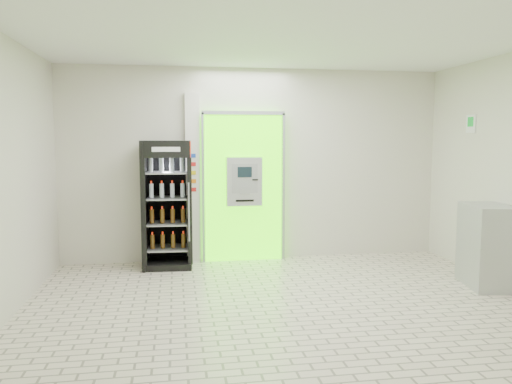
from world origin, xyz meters
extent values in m
plane|color=beige|center=(0.00, 0.00, 0.00)|extent=(6.00, 6.00, 0.00)
plane|color=beige|center=(0.00, 2.50, 1.50)|extent=(6.00, 0.00, 6.00)
plane|color=beige|center=(0.00, -2.50, 1.50)|extent=(6.00, 0.00, 6.00)
plane|color=white|center=(0.00, 0.00, 3.00)|extent=(6.00, 6.00, 0.00)
cube|color=#44F300|center=(-0.20, 2.43, 1.15)|extent=(1.20, 0.12, 2.30)
cube|color=gray|center=(-0.20, 2.36, 2.30)|extent=(1.28, 0.04, 0.06)
cube|color=gray|center=(-0.83, 2.36, 1.15)|extent=(0.04, 0.04, 2.30)
cube|color=gray|center=(0.43, 2.36, 1.15)|extent=(0.04, 0.04, 2.30)
cube|color=black|center=(-0.10, 2.38, 0.50)|extent=(0.62, 0.01, 0.67)
cube|color=black|center=(-0.54, 2.38, 1.98)|extent=(0.22, 0.01, 0.18)
cube|color=#A8AAAF|center=(-0.20, 2.32, 1.25)|extent=(0.55, 0.12, 0.75)
cube|color=black|center=(-0.20, 2.25, 1.40)|extent=(0.22, 0.01, 0.16)
cube|color=gray|center=(-0.20, 2.25, 1.12)|extent=(0.16, 0.01, 0.12)
cube|color=black|center=(-0.04, 2.25, 1.28)|extent=(0.09, 0.01, 0.02)
cube|color=black|center=(-0.20, 2.25, 0.96)|extent=(0.28, 0.01, 0.03)
cube|color=silver|center=(-0.98, 2.45, 1.30)|extent=(0.22, 0.10, 2.60)
cube|color=#193FB2|center=(-0.98, 2.40, 1.65)|extent=(0.09, 0.01, 0.06)
cube|color=red|center=(-0.98, 2.40, 1.52)|extent=(0.09, 0.01, 0.06)
cube|color=yellow|center=(-0.98, 2.40, 1.39)|extent=(0.09, 0.01, 0.06)
cube|color=orange|center=(-0.98, 2.40, 1.26)|extent=(0.09, 0.01, 0.06)
cube|color=red|center=(-0.98, 2.40, 1.13)|extent=(0.09, 0.01, 0.06)
cube|color=black|center=(-1.37, 2.17, 0.94)|extent=(0.74, 0.67, 1.88)
cube|color=black|center=(-1.37, 2.47, 0.94)|extent=(0.71, 0.08, 1.88)
cube|color=red|center=(-1.37, 1.85, 1.76)|extent=(0.69, 0.04, 0.22)
cube|color=white|center=(-1.37, 1.85, 1.76)|extent=(0.39, 0.02, 0.07)
cube|color=black|center=(-1.37, 2.17, 0.05)|extent=(0.74, 0.67, 0.09)
cylinder|color=gray|center=(-1.07, 1.83, 0.86)|extent=(0.03, 0.03, 0.85)
cube|color=gray|center=(-1.37, 2.17, 0.28)|extent=(0.62, 0.57, 0.02)
cube|color=gray|center=(-1.37, 2.17, 0.66)|extent=(0.62, 0.57, 0.02)
cube|color=gray|center=(-1.37, 2.17, 1.03)|extent=(0.62, 0.57, 0.02)
cube|color=gray|center=(-1.37, 2.17, 1.41)|extent=(0.62, 0.57, 0.02)
cube|color=#A8AAAF|center=(2.72, 0.48, 0.53)|extent=(0.67, 0.88, 1.06)
cube|color=gray|center=(2.46, 0.48, 0.58)|extent=(0.15, 0.77, 0.01)
cube|color=white|center=(2.99, 1.40, 2.12)|extent=(0.02, 0.22, 0.26)
cube|color=#0C8B26|center=(2.98, 1.40, 2.15)|extent=(0.00, 0.14, 0.14)
camera|label=1|loc=(-1.24, -5.27, 1.89)|focal=35.00mm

